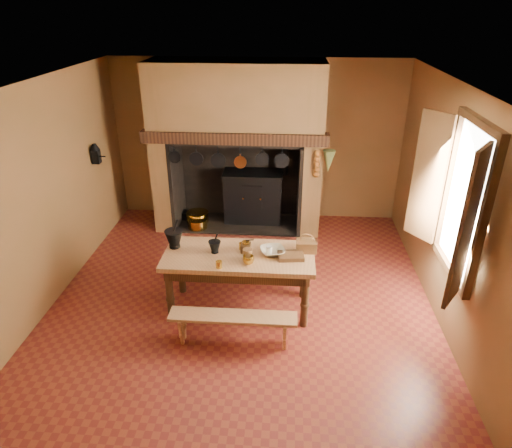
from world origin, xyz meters
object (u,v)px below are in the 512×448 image
at_px(iron_range, 254,196).
at_px(coffee_grinder, 246,247).
at_px(bench_front, 233,322).
at_px(mixing_bowl, 272,251).
at_px(work_table, 239,263).
at_px(wicker_basket, 306,245).

bearing_deg(iron_range, coffee_grinder, -87.56).
distance_m(bench_front, mixing_bowl, 1.00).
xyz_separation_m(work_table, bench_front, (-0.00, -0.71, -0.37)).
bearing_deg(bench_front, wicker_basket, 45.50).
xyz_separation_m(bench_front, coffee_grinder, (0.08, 0.77, 0.57)).
relative_size(work_table, coffee_grinder, 10.15).
relative_size(work_table, wicker_basket, 7.31).
distance_m(work_table, wicker_basket, 0.87).
height_order(iron_range, bench_front, iron_range).
bearing_deg(coffee_grinder, bench_front, -92.88).
xyz_separation_m(bench_front, mixing_bowl, (0.41, 0.74, 0.54)).
relative_size(iron_range, coffee_grinder, 8.72).
distance_m(coffee_grinder, wicker_basket, 0.75).
relative_size(bench_front, coffee_grinder, 7.98).
height_order(iron_range, work_table, iron_range).
bearing_deg(mixing_bowl, wicker_basket, 14.00).
height_order(bench_front, mixing_bowl, mixing_bowl).
height_order(work_table, mixing_bowl, mixing_bowl).
bearing_deg(iron_range, work_table, -89.41).
relative_size(bench_front, wicker_basket, 5.75).
height_order(iron_range, mixing_bowl, iron_range).
xyz_separation_m(work_table, coffee_grinder, (0.08, 0.06, 0.20)).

